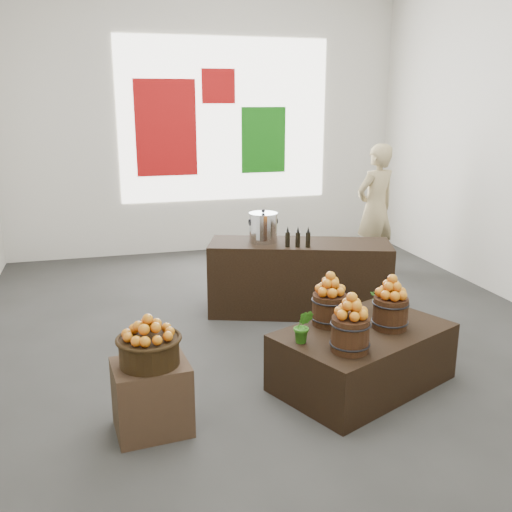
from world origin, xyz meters
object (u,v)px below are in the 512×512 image
object	(u,v)px
display_table	(363,357)
stock_pot_left	(263,228)
shopper	(375,209)
crate	(152,397)
wicker_basket	(149,351)
counter	(299,278)

from	to	relation	value
display_table	stock_pot_left	xyz separation A→B (m)	(-0.33, 1.86, 0.71)
shopper	crate	bearing A→B (deg)	26.04
stock_pot_left	shopper	distance (m)	2.23
wicker_basket	stock_pot_left	size ratio (longest dim) A/B	1.37
crate	stock_pot_left	distance (m)	2.63
crate	shopper	xyz separation A→B (m)	(3.35, 3.23, 0.61)
wicker_basket	counter	bearing A→B (deg)	47.34
counter	shopper	world-z (taller)	shopper
stock_pot_left	shopper	size ratio (longest dim) A/B	0.17
wicker_basket	display_table	bearing A→B (deg)	7.61
display_table	counter	bearing A→B (deg)	64.10
display_table	shopper	bearing A→B (deg)	37.90
wicker_basket	shopper	size ratio (longest dim) A/B	0.24
wicker_basket	counter	world-z (taller)	counter
crate	wicker_basket	world-z (taller)	wicker_basket
stock_pot_left	crate	bearing A→B (deg)	-124.29
counter	stock_pot_left	xyz separation A→B (m)	(-0.38, 0.13, 0.55)
display_table	counter	world-z (taller)	counter
stock_pot_left	wicker_basket	bearing A→B (deg)	-124.29
display_table	shopper	size ratio (longest dim) A/B	0.81
display_table	stock_pot_left	distance (m)	2.02
display_table	stock_pot_left	world-z (taller)	stock_pot_left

